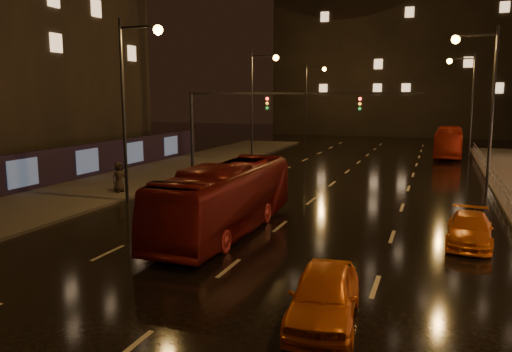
{
  "coord_description": "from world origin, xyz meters",
  "views": [
    {
      "loc": [
        6.57,
        -11.28,
        5.91
      ],
      "look_at": [
        -0.71,
        8.71,
        2.5
      ],
      "focal_mm": 35.0,
      "sensor_mm": 36.0,
      "label": 1
    }
  ],
  "objects_px": {
    "bus_red": "(226,198)",
    "taxi_near": "(324,296)",
    "bus_curb": "(449,142)",
    "taxi_far": "(469,229)",
    "pedestrian_c": "(119,177)"
  },
  "relations": [
    {
      "from": "taxi_near",
      "to": "taxi_far",
      "type": "distance_m",
      "value": 9.85
    },
    {
      "from": "taxi_far",
      "to": "bus_red",
      "type": "bearing_deg",
      "value": -167.04
    },
    {
      "from": "bus_red",
      "to": "taxi_near",
      "type": "bearing_deg",
      "value": -51.08
    },
    {
      "from": "taxi_near",
      "to": "taxi_far",
      "type": "bearing_deg",
      "value": 60.05
    },
    {
      "from": "bus_red",
      "to": "taxi_far",
      "type": "bearing_deg",
      "value": 9.42
    },
    {
      "from": "bus_curb",
      "to": "taxi_far",
      "type": "xyz_separation_m",
      "value": [
        0.33,
        -31.55,
        -0.82
      ]
    },
    {
      "from": "taxi_near",
      "to": "pedestrian_c",
      "type": "height_order",
      "value": "pedestrian_c"
    },
    {
      "from": "bus_red",
      "to": "taxi_near",
      "type": "xyz_separation_m",
      "value": [
        5.95,
        -7.3,
        -0.77
      ]
    },
    {
      "from": "bus_red",
      "to": "taxi_near",
      "type": "relative_size",
      "value": 2.51
    },
    {
      "from": "taxi_far",
      "to": "pedestrian_c",
      "type": "xyz_separation_m",
      "value": [
        -19.45,
        3.9,
        0.45
      ]
    },
    {
      "from": "taxi_near",
      "to": "pedestrian_c",
      "type": "distance_m",
      "value": 20.13
    },
    {
      "from": "taxi_near",
      "to": "taxi_far",
      "type": "height_order",
      "value": "taxi_near"
    },
    {
      "from": "bus_curb",
      "to": "taxi_far",
      "type": "relative_size",
      "value": 2.45
    },
    {
      "from": "bus_curb",
      "to": "pedestrian_c",
      "type": "height_order",
      "value": "bus_curb"
    },
    {
      "from": "bus_curb",
      "to": "pedestrian_c",
      "type": "xyz_separation_m",
      "value": [
        -19.12,
        -27.64,
        -0.37
      ]
    }
  ]
}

